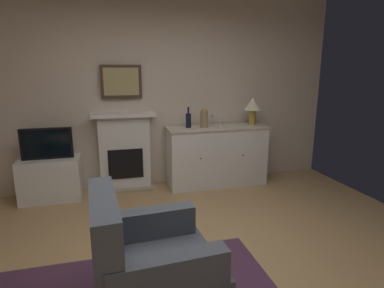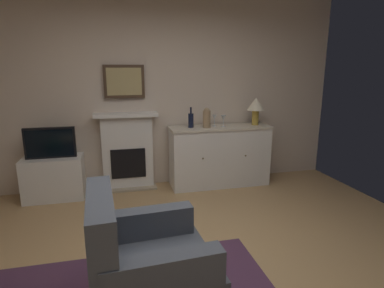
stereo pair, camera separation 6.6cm
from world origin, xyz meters
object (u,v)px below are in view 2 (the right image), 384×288
(fireplace_unit, at_px, (128,151))
(framed_picture, at_px, (124,82))
(tv_set, at_px, (50,143))
(wine_glass_left, at_px, (214,118))
(sideboard_cabinet, at_px, (219,156))
(wine_glass_center, at_px, (223,118))
(wine_bottle, at_px, (191,120))
(vase_decorative, at_px, (207,118))
(table_lamp, at_px, (256,106))
(tv_cabinet, at_px, (54,178))
(armchair, at_px, (145,266))

(fireplace_unit, relative_size, framed_picture, 2.00)
(tv_set, bearing_deg, wine_glass_left, 1.22)
(sideboard_cabinet, height_order, wine_glass_left, wine_glass_left)
(framed_picture, distance_m, wine_glass_center, 1.47)
(wine_bottle, bearing_deg, wine_glass_left, 5.77)
(vase_decorative, xyz_separation_m, tv_set, (-2.08, 0.04, -0.26))
(sideboard_cabinet, bearing_deg, fireplace_unit, 172.35)
(wine_bottle, height_order, wine_glass_left, wine_bottle)
(fireplace_unit, relative_size, wine_glass_center, 6.67)
(wine_glass_center, relative_size, tv_set, 0.27)
(table_lamp, xyz_separation_m, wine_glass_center, (-0.51, -0.03, -0.16))
(framed_picture, xyz_separation_m, tv_cabinet, (-0.97, -0.21, -1.24))
(wine_bottle, bearing_deg, armchair, -110.60)
(armchair, bearing_deg, vase_decorative, 64.43)
(framed_picture, height_order, tv_cabinet, framed_picture)
(wine_bottle, distance_m, tv_cabinet, 1.99)
(vase_decorative, xyz_separation_m, tv_cabinet, (-2.08, 0.06, -0.74))
(framed_picture, height_order, wine_glass_center, framed_picture)
(vase_decorative, bearing_deg, wine_bottle, 166.25)
(sideboard_cabinet, relative_size, armchair, 1.60)
(fireplace_unit, relative_size, sideboard_cabinet, 0.75)
(framed_picture, bearing_deg, vase_decorative, -13.87)
(tv_set, bearing_deg, sideboard_cabinet, 0.20)
(fireplace_unit, relative_size, table_lamp, 2.75)
(wine_bottle, distance_m, vase_decorative, 0.22)
(sideboard_cabinet, height_order, table_lamp, table_lamp)
(armchair, bearing_deg, tv_cabinet, 112.54)
(framed_picture, distance_m, vase_decorative, 1.24)
(table_lamp, distance_m, tv_cabinet, 2.97)
(fireplace_unit, xyz_separation_m, armchair, (0.00, -2.52, -0.17))
(wine_glass_left, height_order, vase_decorative, vase_decorative)
(framed_picture, bearing_deg, tv_set, -166.69)
(sideboard_cabinet, relative_size, wine_bottle, 5.06)
(wine_glass_left, height_order, tv_cabinet, wine_glass_left)
(sideboard_cabinet, xyz_separation_m, armchair, (-1.31, -2.35, -0.06))
(fireplace_unit, relative_size, wine_bottle, 3.79)
(sideboard_cabinet, relative_size, table_lamp, 3.67)
(wine_bottle, bearing_deg, tv_set, -179.66)
(fireplace_unit, bearing_deg, wine_bottle, -11.12)
(armchair, bearing_deg, fireplace_unit, 90.11)
(wine_glass_left, xyz_separation_m, wine_glass_center, (0.11, -0.07, 0.00))
(wine_bottle, bearing_deg, tv_cabinet, 179.62)
(tv_cabinet, bearing_deg, wine_glass_center, -1.21)
(framed_picture, height_order, wine_bottle, framed_picture)
(sideboard_cabinet, distance_m, armchair, 2.69)
(tv_set, relative_size, armchair, 0.67)
(armchair, bearing_deg, table_lamp, 51.58)
(sideboard_cabinet, xyz_separation_m, wine_glass_left, (-0.07, 0.04, 0.56))
(fireplace_unit, height_order, tv_cabinet, fireplace_unit)
(wine_glass_center, bearing_deg, armchair, -120.32)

